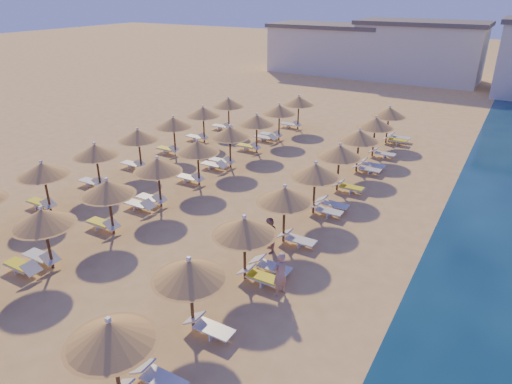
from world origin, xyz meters
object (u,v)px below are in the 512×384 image
Objects in this scene: parasol_row_west at (158,166)px; beachgoer_a at (280,274)px; beachgoer_b at (269,235)px; parasol_row_east at (285,196)px.

beachgoer_a is at bearing -21.83° from parasol_row_west.
beachgoer_a is (9.27, -3.71, -1.43)m from parasol_row_west.
parasol_row_west is 7.66m from beachgoer_b.
parasol_row_east reaches higher than beachgoer_a.
parasol_row_west is 10.09m from beachgoer_a.
parasol_row_east is at bearing -135.78° from beachgoer_a.
beachgoer_b is (7.41, -1.16, -1.54)m from parasol_row_west.
beachgoer_b is at bearing -8.88° from parasol_row_west.
beachgoer_a is 3.16m from beachgoer_b.
beachgoer_a is (1.72, -3.71, -1.43)m from parasol_row_east.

